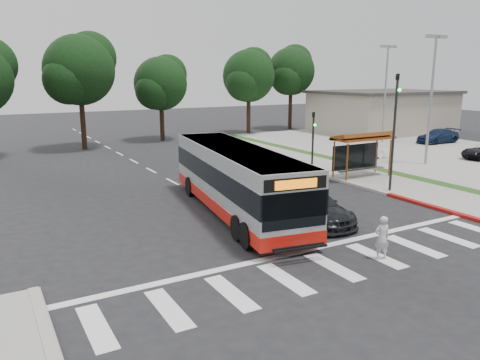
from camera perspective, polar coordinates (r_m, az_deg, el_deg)
ground at (r=20.40m, az=2.13°, el=-5.69°), size 140.00×140.00×0.00m
sidewalk_east at (r=32.98m, az=11.20°, el=1.32°), size 4.00×40.00×0.12m
curb_east at (r=31.73m, az=8.45°, el=1.01°), size 0.30×40.00×0.15m
curb_east_red at (r=24.84m, az=22.71°, el=-3.13°), size 0.32×6.00×0.15m
parking_lot at (r=42.91m, az=21.75°, el=3.25°), size 18.00×36.00×0.10m
commercial_building at (r=55.78m, az=16.91°, el=7.82°), size 14.00×10.00×4.40m
building_roof_cap at (r=55.65m, az=17.07°, el=10.23°), size 14.60×10.60×0.30m
crosswalk_ladder at (r=16.62m, az=11.32°, el=-10.31°), size 18.00×2.60×0.01m
bus_shelter at (r=30.36m, az=14.65°, el=4.57°), size 4.20×1.60×2.86m
traffic_signal_ne_tall at (r=26.83m, az=18.33°, el=6.60°), size 0.18×0.37×6.50m
traffic_signal_ne_short at (r=32.09m, az=8.90°, el=5.48°), size 0.18×0.37×4.00m
lot_light_front at (r=36.03m, az=22.40°, el=10.94°), size 1.90×0.35×9.01m
lot_light_mid at (r=47.14m, az=17.38°, el=11.51°), size 1.90×0.35×9.01m
tree_ne_a at (r=51.69m, az=1.10°, el=12.67°), size 6.16×5.74×9.30m
tree_ne_b at (r=57.19m, az=6.27°, el=13.13°), size 6.16×5.74×10.02m
tree_north_a at (r=43.34m, az=-18.94°, el=12.69°), size 6.60×6.15×10.17m
tree_north_b at (r=47.41m, az=-9.60°, el=11.61°), size 5.72×5.33×8.43m
transit_bus at (r=21.98m, az=-0.48°, el=-0.11°), size 4.46×12.35×3.12m
pedestrian at (r=17.42m, az=16.91°, el=-6.75°), size 0.66×0.51×1.60m
dark_sedan at (r=21.12m, az=8.79°, el=-3.21°), size 2.17×4.89×1.39m
parked_car_1 at (r=37.37m, az=15.03°, el=3.44°), size 3.71×1.56×1.19m
parked_car_3 at (r=48.28m, az=22.98°, el=4.95°), size 4.54×1.90×1.31m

